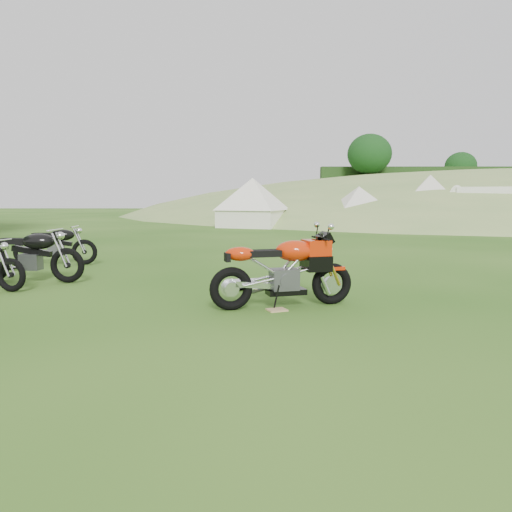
# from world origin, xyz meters

# --- Properties ---
(ground) EXTENTS (120.00, 120.00, 0.00)m
(ground) POSITION_xyz_m (0.00, 0.00, 0.00)
(ground) COLOR #214F10
(ground) RESTS_ON ground
(sport_motorcycle) EXTENTS (2.15, 1.07, 1.25)m
(sport_motorcycle) POSITION_xyz_m (0.73, 0.74, 0.63)
(sport_motorcycle) COLOR red
(sport_motorcycle) RESTS_ON ground
(plywood_board) EXTENTS (0.33, 0.30, 0.02)m
(plywood_board) POSITION_xyz_m (0.64, 0.50, 0.01)
(plywood_board) COLOR tan
(plywood_board) RESTS_ON ground
(vintage_moto_c) EXTENTS (1.93, 0.57, 1.00)m
(vintage_moto_c) POSITION_xyz_m (-4.49, 5.23, 0.50)
(vintage_moto_c) COLOR black
(vintage_moto_c) RESTS_ON ground
(vintage_moto_d) EXTENTS (2.12, 0.67, 1.10)m
(vintage_moto_d) POSITION_xyz_m (-4.00, 2.83, 0.55)
(vintage_moto_d) COLOR black
(vintage_moto_d) RESTS_ON ground
(tent_left) EXTENTS (3.84, 3.84, 2.61)m
(tent_left) POSITION_xyz_m (-0.00, 19.95, 1.30)
(tent_left) COLOR white
(tent_left) RESTS_ON ground
(tent_mid) EXTENTS (3.09, 3.09, 2.33)m
(tent_mid) POSITION_xyz_m (5.72, 20.55, 1.16)
(tent_mid) COLOR beige
(tent_mid) RESTS_ON ground
(tent_right) EXTENTS (3.83, 3.83, 2.74)m
(tent_right) POSITION_xyz_m (9.81, 21.37, 1.37)
(tent_right) COLOR beige
(tent_right) RESTS_ON ground
(caravan) EXTENTS (5.05, 3.71, 2.16)m
(caravan) POSITION_xyz_m (12.70, 19.76, 1.08)
(caravan) COLOR white
(caravan) RESTS_ON ground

